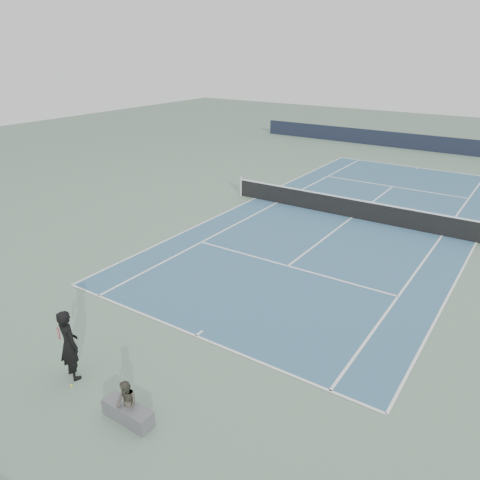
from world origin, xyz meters
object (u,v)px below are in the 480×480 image
Objects in this scene: tennis_player at (69,344)px; tennis_ball at (72,385)px; tennis_net at (353,208)px.

tennis_player reaches higher than tennis_ball.
tennis_net is 6.87× the size of tennis_player.
tennis_ball is (0.28, -0.29, -0.91)m from tennis_player.
tennis_ball is (-1.17, -15.22, -0.47)m from tennis_net.
tennis_net is at bearing 85.60° from tennis_ball.
tennis_player is 0.99m from tennis_ball.
tennis_player reaches higher than tennis_net.
tennis_net is 15.01m from tennis_player.
tennis_player is (-1.45, -14.93, 0.43)m from tennis_net.
tennis_ball is at bearing -94.40° from tennis_net.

